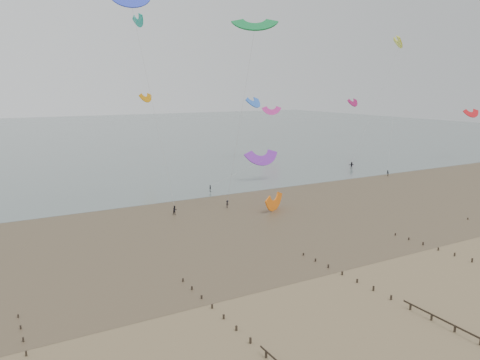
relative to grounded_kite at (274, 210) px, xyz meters
name	(u,v)px	position (x,y,z in m)	size (l,w,h in m)	color
ground	(340,295)	(-13.97, -34.15, 0.00)	(500.00, 500.00, 0.00)	brown
sea_and_shore	(186,223)	(-18.05, 0.25, 0.01)	(500.00, 665.00, 0.03)	#475654
kitesurfers	(267,185)	(9.26, 16.97, 0.85)	(118.49, 22.58, 1.85)	black
grounded_kite	(274,210)	(0.00, 0.00, 0.00)	(6.07, 3.18, 4.63)	orange
kites_airborne	(85,87)	(-21.96, 56.54, 22.97)	(236.47, 109.15, 38.63)	purple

